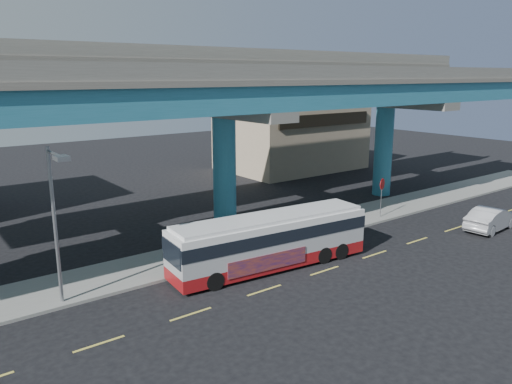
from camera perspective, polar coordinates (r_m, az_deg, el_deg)
ground at (r=26.78m, az=7.39°, el=-8.72°), size 120.00×120.00×0.00m
sidewalk at (r=30.64m, az=0.14°, el=-5.59°), size 70.00×4.00×0.15m
lane_markings at (r=26.58m, az=7.85°, el=-8.90°), size 58.00×0.12×0.01m
viaduct at (r=31.95m, az=-3.87°, el=11.74°), size 52.00×12.40×11.70m
building_beige at (r=54.33m, az=4.05°, el=6.40°), size 14.00×10.23×7.00m
transit_bus at (r=26.31m, az=1.70°, el=-5.39°), size 11.28×3.45×2.85m
sedan at (r=36.25m, az=25.29°, el=-2.75°), size 2.32×4.91×1.54m
street_lamp at (r=22.34m, az=-21.84°, el=-1.36°), size 0.50×2.30×6.93m
stop_sign at (r=35.97m, az=14.20°, el=0.36°), size 0.81×0.28×2.80m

